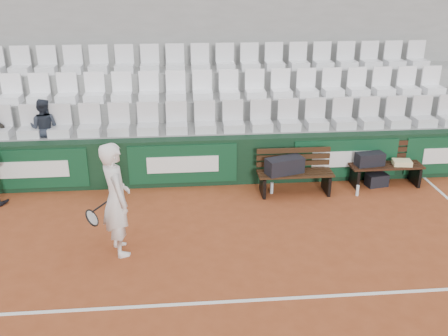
% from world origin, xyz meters
% --- Properties ---
extents(ground, '(80.00, 80.00, 0.00)m').
position_xyz_m(ground, '(0.00, 0.00, 0.00)').
color(ground, '#9A4522').
rests_on(ground, ground).
extents(court_baseline, '(18.00, 0.06, 0.01)m').
position_xyz_m(court_baseline, '(0.00, 0.00, 0.00)').
color(court_baseline, white).
rests_on(court_baseline, ground).
extents(back_barrier, '(18.00, 0.34, 1.00)m').
position_xyz_m(back_barrier, '(0.07, 3.99, 0.50)').
color(back_barrier, black).
rests_on(back_barrier, ground).
extents(grandstand_tier_front, '(18.00, 0.95, 1.00)m').
position_xyz_m(grandstand_tier_front, '(0.00, 4.62, 0.50)').
color(grandstand_tier_front, gray).
rests_on(grandstand_tier_front, ground).
extents(grandstand_tier_mid, '(18.00, 0.95, 1.45)m').
position_xyz_m(grandstand_tier_mid, '(0.00, 5.58, 0.72)').
color(grandstand_tier_mid, gray).
rests_on(grandstand_tier_mid, ground).
extents(grandstand_tier_back, '(18.00, 0.95, 1.90)m').
position_xyz_m(grandstand_tier_back, '(0.00, 6.53, 0.95)').
color(grandstand_tier_back, '#959592').
rests_on(grandstand_tier_back, ground).
extents(grandstand_rear_wall, '(18.00, 0.30, 4.40)m').
position_xyz_m(grandstand_rear_wall, '(0.00, 7.15, 2.20)').
color(grandstand_rear_wall, gray).
rests_on(grandstand_rear_wall, ground).
extents(seat_row_front, '(11.90, 0.44, 0.63)m').
position_xyz_m(seat_row_front, '(0.00, 4.45, 1.31)').
color(seat_row_front, silver).
rests_on(seat_row_front, grandstand_tier_front).
extents(seat_row_mid, '(11.90, 0.44, 0.63)m').
position_xyz_m(seat_row_mid, '(0.00, 5.40, 1.77)').
color(seat_row_mid, white).
rests_on(seat_row_mid, grandstand_tier_mid).
extents(seat_row_back, '(11.90, 0.44, 0.63)m').
position_xyz_m(seat_row_back, '(0.00, 6.35, 2.21)').
color(seat_row_back, silver).
rests_on(seat_row_back, grandstand_tier_back).
extents(bench_left, '(1.50, 0.56, 0.45)m').
position_xyz_m(bench_left, '(2.03, 3.36, 0.23)').
color(bench_left, '#341E0F').
rests_on(bench_left, ground).
extents(bench_right, '(1.50, 0.56, 0.45)m').
position_xyz_m(bench_right, '(3.99, 3.59, 0.23)').
color(bench_right, '#32190F').
rests_on(bench_right, ground).
extents(sports_bag_left, '(0.80, 0.53, 0.32)m').
position_xyz_m(sports_bag_left, '(1.80, 3.35, 0.61)').
color(sports_bag_left, black).
rests_on(sports_bag_left, bench_left).
extents(sports_bag_right, '(0.61, 0.35, 0.27)m').
position_xyz_m(sports_bag_right, '(3.63, 3.60, 0.58)').
color(sports_bag_right, black).
rests_on(sports_bag_right, bench_right).
extents(towel, '(0.40, 0.32, 0.10)m').
position_xyz_m(towel, '(4.30, 3.56, 0.50)').
color(towel, beige).
rests_on(towel, bench_right).
extents(sports_bag_ground, '(0.47, 0.34, 0.26)m').
position_xyz_m(sports_bag_ground, '(3.81, 3.55, 0.13)').
color(sports_bag_ground, black).
rests_on(sports_bag_ground, ground).
extents(water_bottle_near, '(0.07, 0.07, 0.24)m').
position_xyz_m(water_bottle_near, '(1.57, 3.38, 0.12)').
color(water_bottle_near, silver).
rests_on(water_bottle_near, ground).
extents(water_bottle_far, '(0.06, 0.06, 0.22)m').
position_xyz_m(water_bottle_far, '(3.26, 3.13, 0.11)').
color(water_bottle_far, silver).
rests_on(water_bottle_far, ground).
extents(tennis_player, '(0.83, 0.79, 1.86)m').
position_xyz_m(tennis_player, '(-1.25, 1.46, 0.93)').
color(tennis_player, silver).
rests_on(tennis_player, ground).
extents(spectator_c, '(0.65, 0.54, 1.22)m').
position_xyz_m(spectator_c, '(-3.02, 4.50, 1.61)').
color(spectator_c, '#212631').
rests_on(spectator_c, grandstand_tier_front).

